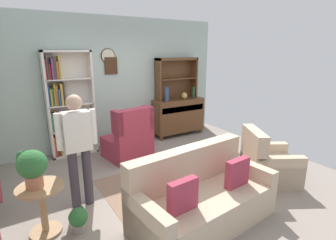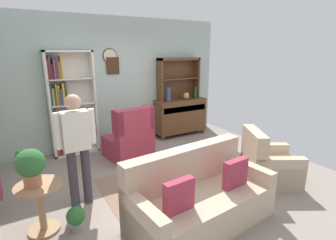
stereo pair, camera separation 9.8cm
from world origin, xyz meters
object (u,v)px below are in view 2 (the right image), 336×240
vase_round (186,96)px  bottle_wine (195,93)px  person_reading (77,143)px  wingback_chair (130,140)px  coffee_table (175,166)px  potted_plant_small (76,217)px  armchair_floral (268,165)px  book_stack (181,160)px  bookshelf (68,104)px  plant_stand (41,203)px  couch_floral (199,199)px  sideboard_hutch (178,73)px  vase_tall (168,94)px  sideboard (180,115)px  potted_plant_large (30,165)px

vase_round → bottle_wine: bearing=-4.9°
person_reading → wingback_chair: bearing=43.6°
coffee_table → potted_plant_small: bearing=-169.6°
vase_round → coffee_table: 2.75m
armchair_floral → book_stack: bearing=154.4°
bookshelf → vase_round: (2.77, -0.15, -0.05)m
plant_stand → armchair_floral: bearing=-9.3°
couch_floral → book_stack: bearing=70.3°
bottle_wine → coffee_table: (-1.90, -2.10, -0.71)m
plant_stand → sideboard_hutch: bearing=34.9°
couch_floral → plant_stand: 1.88m
vase_tall → bookshelf: bearing=175.9°
bottle_wine → book_stack: 2.84m
sideboard_hutch → book_stack: 2.92m
sideboard → plant_stand: 4.11m
sideboard_hutch → wingback_chair: 2.22m
wingback_chair → coffee_table: wingback_chair is taller
sideboard_hutch → potted_plant_large: sideboard_hutch is taller
vase_round → potted_plant_small: (-3.21, -2.41, -0.83)m
vase_tall → armchair_floral: 2.86m
armchair_floral → coffee_table: 1.52m
book_stack → plant_stand: bearing=-177.9°
sideboard_hutch → couch_floral: bearing=-118.4°
bottle_wine → couch_floral: bearing=-125.3°
bottle_wine → person_reading: size_ratio=0.18×
vase_tall → bottle_wine: size_ratio=1.16×
person_reading → coffee_table: bearing=-10.8°
couch_floral → potted_plant_small: (-1.37, 0.59, -0.13)m
bottle_wine → armchair_floral: (-0.52, -2.72, -0.77)m
couch_floral → potted_plant_large: bearing=155.7°
sideboard_hutch → couch_floral: (-1.71, -3.17, -1.25)m
vase_tall → wingback_chair: vase_tall is taller
sideboard → bottle_wine: bearing=-12.9°
bookshelf → bottle_wine: size_ratio=7.32×
bookshelf → potted_plant_large: 2.50m
potted_plant_large → coffee_table: size_ratio=0.55×
armchair_floral → potted_plant_small: bearing=173.4°
plant_stand → vase_tall: bearing=35.9°
sideboard_hutch → book_stack: (-1.40, -2.31, -1.11)m
sideboard → potted_plant_small: (-3.08, -2.47, -0.33)m
plant_stand → potted_plant_small: 0.44m
person_reading → book_stack: (1.49, -0.28, -0.46)m
wingback_chair → coffee_table: size_ratio=1.31×
vase_round → coffee_table: bearing=-127.7°
sideboard_hutch → person_reading: 3.59m
sideboard_hutch → wingback_chair: (-1.67, -0.87, -1.18)m
wingback_chair → sideboard: bearing=24.5°
bottle_wine → potted_plant_small: (-3.47, -2.38, -0.88)m
bookshelf → book_stack: bookshelf is taller
vase_tall → person_reading: size_ratio=0.21×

